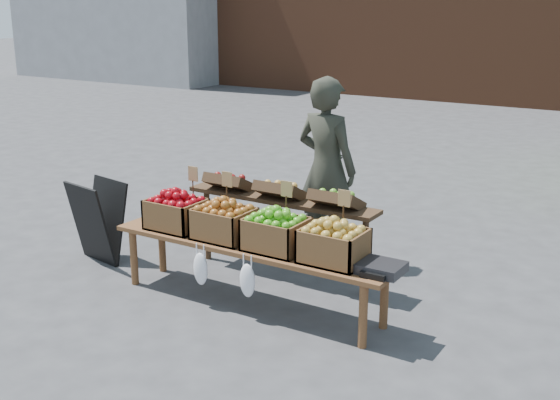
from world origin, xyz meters
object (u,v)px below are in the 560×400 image
Objects in this scene: crate_russet_pears at (224,224)px; crate_green_apples at (334,246)px; back_table at (281,226)px; crate_golden_apples at (176,214)px; weighing_scale at (381,268)px; chalkboard_sign at (98,221)px; display_bench at (250,275)px; vendor at (326,169)px; crate_red_apples at (276,234)px.

crate_russet_pears is 1.00× the size of crate_green_apples.
back_table reaches higher than crate_golden_apples.
crate_green_apples is at bearing 0.00° from crate_golden_apples.
crate_russet_pears reaches higher than weighing_scale.
chalkboard_sign is 0.32× the size of display_bench.
weighing_scale reaches higher than display_bench.
back_table is at bearing 78.59° from crate_russet_pears.
crate_golden_apples reaches higher than weighing_scale.
crate_green_apples reaches higher than display_bench.
vendor is 0.70× the size of display_bench.
display_bench is at bearing 180.00° from weighing_scale.
chalkboard_sign reaches higher than crate_red_apples.
crate_russet_pears and crate_red_apples have the same top height.
crate_red_apples is 0.98m from weighing_scale.
back_table is 6.18× the size of weighing_scale.
crate_russet_pears is (1.67, -0.08, 0.28)m from chalkboard_sign.
chalkboard_sign is at bearing 177.74° from display_bench.
vendor reaches higher than display_bench.
weighing_scale is at bearing -27.56° from back_table.
display_bench is 0.93m from crate_golden_apples.
vendor reaches higher than back_table.
crate_golden_apples is 1.00× the size of crate_red_apples.
crate_red_apples is at bearing 0.00° from crate_golden_apples.
crate_golden_apples is (1.12, -0.08, 0.28)m from chalkboard_sign.
vendor is 1.68m from crate_golden_apples.
crate_russet_pears is at bearing 180.00° from crate_green_apples.
display_bench is (1.95, -0.08, -0.14)m from chalkboard_sign.
back_table is at bearing 119.34° from crate_red_apples.
vendor reaches higher than weighing_scale.
display_bench is 0.51m from crate_red_apples.
weighing_scale is at bearing 138.91° from vendor.
back_table is 0.77m from display_bench.
weighing_scale is at bearing 0.00° from crate_red_apples.
vendor is at bearing 46.04° from chalkboard_sign.
crate_russet_pears is at bearing 180.00° from crate_red_apples.
crate_green_apples reaches higher than weighing_scale.
back_table is 1.21m from crate_green_apples.
vendor is at bearing 131.42° from weighing_scale.
crate_russet_pears is at bearing 7.43° from chalkboard_sign.
vendor reaches higher than crate_russet_pears.
vendor is 0.90× the size of back_table.
chalkboard_sign is at bearing 178.63° from weighing_scale.
back_table is 1.02m from crate_golden_apples.
crate_russet_pears is (-0.24, -1.46, -0.24)m from vendor.
chalkboard_sign is at bearing -160.49° from back_table.
back_table reaches higher than crate_green_apples.
back_table is 0.78× the size of display_bench.
weighing_scale is (3.20, -0.08, 0.18)m from chalkboard_sign.
vendor is 1.51m from crate_red_apples.
weighing_scale is (1.25, 0.00, 0.33)m from display_bench.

